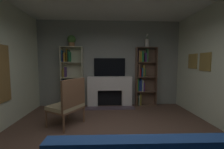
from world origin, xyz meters
name	(u,v)px	position (x,y,z in m)	size (l,w,h in m)	color
wall_back_accent	(110,64)	(0.00, 2.72, 1.44)	(4.92, 0.06, 2.88)	gray
fireplace	(110,90)	(0.00, 2.56, 0.54)	(1.59, 0.56, 1.01)	white
tv	(110,67)	(0.00, 2.66, 1.32)	(1.06, 0.06, 0.61)	black
bookshelf_left	(70,79)	(-1.32, 2.57, 0.94)	(0.70, 0.33, 2.00)	beige
bookshelf_right	(143,75)	(1.16, 2.60, 1.04)	(0.70, 0.27, 2.00)	brown
potted_plant	(72,40)	(-1.24, 2.54, 2.20)	(0.27, 0.27, 0.37)	#9C6A43
vase_with_flowers	(147,43)	(1.24, 2.54, 2.14)	(0.14, 0.14, 0.44)	beige
armchair	(68,103)	(-1.02, 1.10, 0.54)	(0.87, 0.91, 1.12)	brown
coffee_table	(128,149)	(0.14, -0.43, 0.33)	(0.83, 0.44, 0.39)	brown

